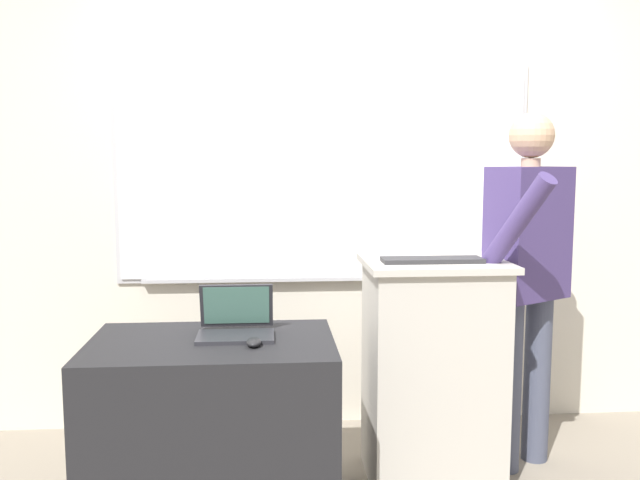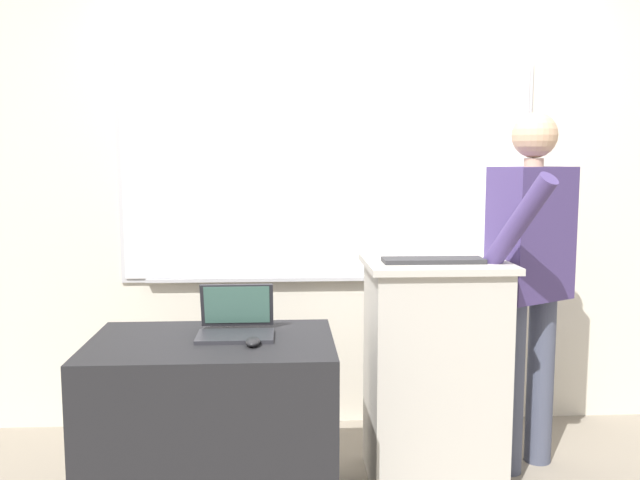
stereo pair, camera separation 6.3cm
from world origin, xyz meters
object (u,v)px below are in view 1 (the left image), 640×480
Objects in this scene: wireless_keyboard at (432,260)px; computer_mouse_by_laptop at (254,342)px; person_presenter at (527,267)px; laptop at (236,322)px; lectern_podium at (432,370)px; side_desk at (213,428)px.

computer_mouse_by_laptop is (-0.79, -0.28, -0.28)m from wireless_keyboard.
person_presenter is 0.54m from wireless_keyboard.
lectern_podium is at bearing 9.97° from laptop.
lectern_podium is at bearing 162.92° from person_presenter.
wireless_keyboard is at bearing 19.31° from computer_mouse_by_laptop.
computer_mouse_by_laptop is at bearing 169.92° from person_presenter.
lectern_podium is 1.03× the size of side_desk.
laptop is at bearing 161.61° from person_presenter.
person_presenter is at bearing 11.99° from lectern_podium.
person_presenter is 1.42m from laptop.
side_desk is 0.59× the size of person_presenter.
side_desk is at bearing 150.12° from computer_mouse_by_laptop.
laptop is (-0.90, -0.16, 0.29)m from lectern_podium.
person_presenter is 1.39m from computer_mouse_by_laptop.
side_desk is 1.64m from person_presenter.
laptop is 0.91m from wireless_keyboard.
person_presenter is 5.33× the size of laptop.
wireless_keyboard is (-0.03, -0.07, 0.53)m from lectern_podium.
computer_mouse_by_laptop is at bearing -157.14° from lectern_podium.
lectern_podium is 3.24× the size of laptop.
lectern_podium reaches higher than computer_mouse_by_laptop.
person_presenter reaches higher than wireless_keyboard.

